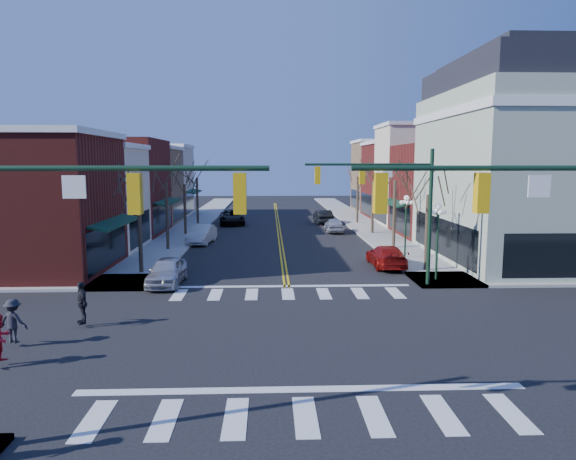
{
  "coord_description": "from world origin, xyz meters",
  "views": [
    {
      "loc": [
        -0.91,
        -18.66,
        6.54
      ],
      "look_at": [
        0.12,
        9.32,
        2.8
      ],
      "focal_mm": 32.0,
      "sensor_mm": 36.0,
      "label": 1
    }
  ],
  "objects": [
    {
      "name": "tree_left_d",
      "position": [
        -8.4,
        35.0,
        2.45
      ],
      "size": [
        0.24,
        0.24,
        4.9
      ],
      "primitive_type": "cylinder",
      "color": "#382B21",
      "rests_on": "ground"
    },
    {
      "name": "tree_right_a",
      "position": [
        8.4,
        11.0,
        2.31
      ],
      "size": [
        0.24,
        0.24,
        4.62
      ],
      "primitive_type": "cylinder",
      "color": "#382B21",
      "rests_on": "ground"
    },
    {
      "name": "bldg_left_stucco_a",
      "position": [
        -15.5,
        19.5,
        3.75
      ],
      "size": [
        10.0,
        7.0,
        7.5
      ],
      "primitive_type": "cube",
      "color": "beige",
      "rests_on": "ground"
    },
    {
      "name": "car_right_near",
      "position": [
        6.4,
        12.64,
        0.68
      ],
      "size": [
        1.9,
        4.66,
        1.35
      ],
      "primitive_type": "imported",
      "rotation": [
        0.0,
        0.0,
        3.14
      ],
      "color": "maroon",
      "rests_on": "ground"
    },
    {
      "name": "bldg_left_brick_a",
      "position": [
        -15.5,
        11.75,
        4.0
      ],
      "size": [
        10.0,
        8.5,
        8.0
      ],
      "primitive_type": "cube",
      "color": "maroon",
      "rests_on": "ground"
    },
    {
      "name": "lamppost_midblock",
      "position": [
        8.2,
        15.0,
        2.96
      ],
      "size": [
        0.36,
        0.36,
        4.33
      ],
      "color": "#14331E",
      "rests_on": "ground"
    },
    {
      "name": "car_right_mid",
      "position": [
        5.11,
        28.51,
        0.67
      ],
      "size": [
        1.64,
        3.98,
        1.35
      ],
      "primitive_type": "imported",
      "rotation": [
        0.0,
        0.0,
        3.13
      ],
      "color": "silver",
      "rests_on": "ground"
    },
    {
      "name": "tree_right_d",
      "position": [
        8.4,
        35.0,
        2.48
      ],
      "size": [
        0.24,
        0.24,
        4.97
      ],
      "primitive_type": "cylinder",
      "color": "#382B21",
      "rests_on": "ground"
    },
    {
      "name": "pedestrian_dark_b",
      "position": [
        -10.0,
        -0.75,
        0.94
      ],
      "size": [
        1.12,
        0.79,
        1.59
      ],
      "primitive_type": "imported",
      "rotation": [
        0.0,
        0.0,
        2.93
      ],
      "color": "black",
      "rests_on": "sidewalk_left"
    },
    {
      "name": "bldg_left_stucco_b",
      "position": [
        -15.5,
        43.5,
        4.1
      ],
      "size": [
        10.0,
        8.0,
        8.2
      ],
      "primitive_type": "cube",
      "color": "beige",
      "rests_on": "ground"
    },
    {
      "name": "bldg_right_brick_a",
      "position": [
        15.5,
        25.75,
        4.0
      ],
      "size": [
        10.0,
        8.5,
        8.0
      ],
      "primitive_type": "cube",
      "color": "maroon",
      "rests_on": "ground"
    },
    {
      "name": "car_right_far",
      "position": [
        4.8,
        35.36,
        0.72
      ],
      "size": [
        1.83,
        4.49,
        1.45
      ],
      "primitive_type": "imported",
      "rotation": [
        0.0,
        0.0,
        3.21
      ],
      "color": "black",
      "rests_on": "ground"
    },
    {
      "name": "bldg_left_brick_b",
      "position": [
        -15.5,
        27.5,
        4.25
      ],
      "size": [
        10.0,
        9.0,
        8.5
      ],
      "primitive_type": "cube",
      "color": "maroon",
      "rests_on": "ground"
    },
    {
      "name": "sidewalk_right",
      "position": [
        8.75,
        20.0,
        0.07
      ],
      "size": [
        3.5,
        70.0,
        0.15
      ],
      "primitive_type": "cube",
      "color": "#9E9B93",
      "rests_on": "ground"
    },
    {
      "name": "bldg_left_tan",
      "position": [
        -15.5,
        35.75,
        3.9
      ],
      "size": [
        10.0,
        7.5,
        7.8
      ],
      "primitive_type": "cube",
      "color": "#977853",
      "rests_on": "ground"
    },
    {
      "name": "victorian_corner",
      "position": [
        16.5,
        14.5,
        6.66
      ],
      "size": [
        12.25,
        14.25,
        13.3
      ],
      "color": "#A0AE96",
      "rests_on": "ground"
    },
    {
      "name": "lamppost_corner",
      "position": [
        8.2,
        8.5,
        2.96
      ],
      "size": [
        0.36,
        0.36,
        4.33
      ],
      "color": "#14331E",
      "rests_on": "ground"
    },
    {
      "name": "ground",
      "position": [
        0.0,
        0.0,
        0.0
      ],
      "size": [
        160.0,
        160.0,
        0.0
      ],
      "primitive_type": "plane",
      "color": "black",
      "rests_on": "ground"
    },
    {
      "name": "tree_right_c",
      "position": [
        8.4,
        27.0,
        2.42
      ],
      "size": [
        0.24,
        0.24,
        4.83
      ],
      "primitive_type": "cylinder",
      "color": "#382B21",
      "rests_on": "ground"
    },
    {
      "name": "traffic_mast_near_left",
      "position": [
        -5.55,
        -7.4,
        4.71
      ],
      "size": [
        6.6,
        0.28,
        7.2
      ],
      "color": "#14331E",
      "rests_on": "ground"
    },
    {
      "name": "tree_right_b",
      "position": [
        8.4,
        19.0,
        2.59
      ],
      "size": [
        0.24,
        0.24,
        5.18
      ],
      "primitive_type": "cylinder",
      "color": "#382B21",
      "rests_on": "ground"
    },
    {
      "name": "car_left_far",
      "position": [
        -4.8,
        34.97,
        0.76
      ],
      "size": [
        2.97,
        5.68,
        1.53
      ],
      "primitive_type": "imported",
      "rotation": [
        0.0,
        0.0,
        0.08
      ],
      "color": "black",
      "rests_on": "ground"
    },
    {
      "name": "pedestrian_dark_a",
      "position": [
        -8.36,
        1.39,
        1.0
      ],
      "size": [
        0.87,
        1.06,
        1.69
      ],
      "primitive_type": "imported",
      "rotation": [
        0.0,
        0.0,
        -1.02
      ],
      "color": "black",
      "rests_on": "sidewalk_left"
    },
    {
      "name": "car_left_near",
      "position": [
        -6.4,
        8.43,
        0.72
      ],
      "size": [
        1.77,
        4.25,
        1.44
      ],
      "primitive_type": "imported",
      "rotation": [
        0.0,
        0.0,
        -0.02
      ],
      "color": "silver",
      "rests_on": "ground"
    },
    {
      "name": "bldg_right_stucco",
      "position": [
        15.5,
        33.5,
        5.0
      ],
      "size": [
        10.0,
        7.0,
        10.0
      ],
      "primitive_type": "cube",
      "color": "beige",
      "rests_on": "ground"
    },
    {
      "name": "pedestrian_red_b",
      "position": [
        -9.52,
        -2.58,
        0.95
      ],
      "size": [
        0.79,
        0.91,
        1.61
      ],
      "primitive_type": "imported",
      "rotation": [
        0.0,
        0.0,
        1.3
      ],
      "color": "red",
      "rests_on": "sidewalk_left"
    },
    {
      "name": "bldg_right_brick_b",
      "position": [
        15.5,
        41.0,
        4.25
      ],
      "size": [
        10.0,
        8.0,
        8.5
      ],
      "primitive_type": "cube",
      "color": "maroon",
      "rests_on": "ground"
    },
    {
      "name": "sidewalk_left",
      "position": [
        -8.75,
        20.0,
        0.07
      ],
      "size": [
        3.5,
        70.0,
        0.15
      ],
      "primitive_type": "cube",
      "color": "#9E9B93",
      "rests_on": "ground"
    },
    {
      "name": "tree_left_b",
      "position": [
        -8.4,
        19.0,
        2.52
      ],
      "size": [
        0.24,
        0.24,
        5.04
      ],
      "primitive_type": "cylinder",
      "color": "#382B21",
      "rests_on": "ground"
    },
    {
      "name": "bldg_right_tan",
      "position": [
        15.5,
        49.0,
        4.5
      ],
      "size": [
        10.0,
        8.0,
        9.0
      ],
      "primitive_type": "cube",
      "color": "#977853",
      "rests_on": "ground"
    },
    {
      "name": "traffic_mast_far_right",
      "position": [
        5.55,
        7.4,
        4.71
      ],
      "size": [
        6.6,
        0.28,
        7.2
      ],
      "color": "#14331E",
      "rests_on": "ground"
    },
    {
      "name": "tree_left_c",
      "position": [
        -8.4,
        27.0,
        2.27
      ],
      "size": [
        0.24,
        0.24,
        4.55
      ],
      "primitive_type": "cylinder",
      "color": "#382B21",
      "rests_on": "ground"
    },
    {
      "name": "tree_left_a",
      "position": [
        -8.4,
        11.0,
        2.38
      ],
      "size": [
        0.24,
        0.24,
        4.76
      ],
      "primitive_type": "cylinder",
      "color": "#382B21",
      "rests_on": "ground"
    },
    {
      "name": "traffic_mast_near_right",
      "position": [
        5.55,
        -7.4,
        4.71
      ],
      "size": [
        6.6,
        0.28,
        7.2
      ],
      "color": "#14331E",
      "rests_on": "ground"
    },
    {
      "name": "car_left_mid",
      "position": [
        -6.36,
        22.33,
        0.73
      ],
      "size": [
        2.07,
        4.59,
        1.46
      ],
      "primitive_type": "imported",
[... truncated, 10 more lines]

